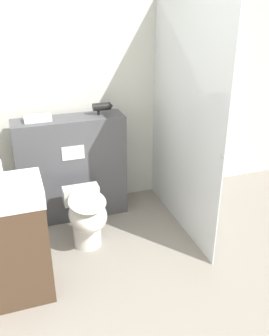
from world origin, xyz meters
The scene contains 8 objects.
ground_plane centered at (0.00, 0.00, 0.00)m, with size 12.00×12.00×0.00m, color gray.
wall_back centered at (0.00, 1.96, 1.25)m, with size 8.00×0.06×2.50m.
partition_panel centered at (-0.47, 1.68, 0.55)m, with size 1.10×0.32×1.10m.
shower_glass centered at (0.53, 1.18, 1.09)m, with size 0.04×1.49×2.19m.
toilet centered at (-0.46, 1.08, 0.33)m, with size 0.34×0.59×0.53m.
sink_vanity centered at (-1.12, 0.65, 0.50)m, with size 0.53×0.43×1.13m.
hair_drier centered at (-0.12, 1.68, 1.18)m, with size 0.21×0.08×0.12m.
folded_towel centered at (-0.76, 1.68, 1.12)m, with size 0.26×0.13×0.05m.
Camera 1 is at (-0.99, -1.85, 2.22)m, focal length 40.00 mm.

